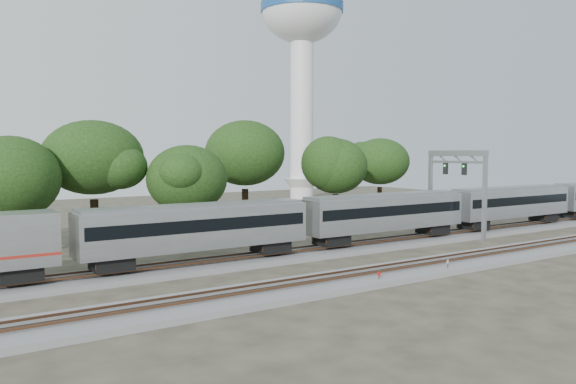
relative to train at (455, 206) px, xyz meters
name	(u,v)px	position (x,y,z in m)	size (l,w,h in m)	color
ground	(295,275)	(-24.63, -6.00, -3.32)	(160.00, 160.00, 0.00)	#383328
track_far	(253,260)	(-24.63, 0.00, -3.11)	(160.00, 5.00, 0.73)	slate
track_near	(328,283)	(-24.63, -10.00, -3.11)	(160.00, 5.00, 0.73)	slate
train	(455,206)	(0.00, 0.00, 0.00)	(114.07, 3.26, 4.81)	#BBBDC2
switch_stand_red	(379,277)	(-21.54, -11.61, -2.75)	(0.28, 0.11, 0.89)	#512D19
switch_stand_white	(448,264)	(-14.71, -11.67, -2.66)	(0.32, 0.14, 1.03)	#512D19
switch_lever	(404,277)	(-18.87, -11.31, -3.17)	(0.50, 0.30, 0.30)	#512D19
water_tower	(302,33)	(12.09, 45.50, 27.37)	(14.96, 14.96, 41.43)	silver
signal_gantry	(456,174)	(0.14, 0.00, 3.39)	(0.64, 7.57, 9.21)	gray
tree_2	(11,179)	(-40.82, 12.44, 3.48)	(6.94, 6.94, 9.78)	black
tree_3	(93,158)	(-33.56, 14.27, 5.17)	(8.65, 8.65, 12.19)	black
tree_4	(187,179)	(-26.01, 9.99, 3.13)	(6.58, 6.58, 9.28)	black
tree_5	(245,153)	(-15.97, 16.79, 5.58)	(9.06, 9.06, 12.78)	black
tree_6	(336,166)	(-5.36, 13.48, 4.02)	(7.48, 7.48, 10.55)	black
tree_7	(380,162)	(6.60, 18.65, 4.41)	(7.87, 7.87, 11.10)	black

